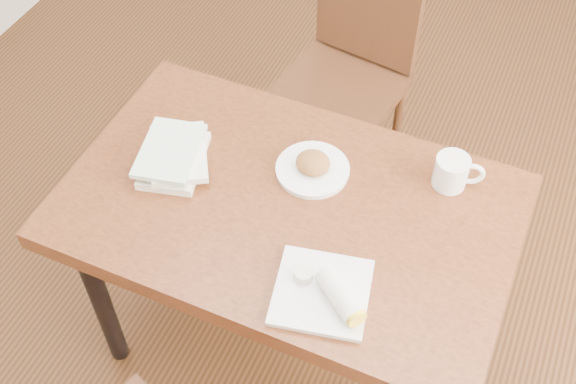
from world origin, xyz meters
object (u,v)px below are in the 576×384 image
at_px(table, 288,223).
at_px(chair_far, 351,61).
at_px(coffee_mug, 453,171).
at_px(plate_scone, 313,167).
at_px(book_stack, 174,156).
at_px(plate_burrito, 327,293).

distance_m(table, chair_far, 0.87).
bearing_deg(coffee_mug, plate_scone, -162.36).
relative_size(chair_far, book_stack, 3.45).
xyz_separation_m(plate_burrito, book_stack, (-0.56, 0.24, 0.01)).
height_order(chair_far, coffee_mug, chair_far).
xyz_separation_m(coffee_mug, plate_burrito, (-0.17, -0.48, -0.03)).
height_order(plate_burrito, book_stack, plate_burrito).
bearing_deg(plate_scone, plate_burrito, -62.49).
xyz_separation_m(plate_scone, coffee_mug, (0.36, 0.12, 0.03)).
bearing_deg(coffee_mug, plate_burrito, -109.84).
height_order(table, plate_scone, plate_scone).
bearing_deg(plate_burrito, coffee_mug, 70.16).
distance_m(table, plate_burrito, 0.33).
height_order(plate_scone, coffee_mug, coffee_mug).
bearing_deg(chair_far, book_stack, -104.82).
xyz_separation_m(table, book_stack, (-0.35, 0.01, 0.12)).
distance_m(coffee_mug, book_stack, 0.77).
bearing_deg(plate_scone, book_stack, -161.34).
relative_size(plate_scone, book_stack, 0.75).
height_order(coffee_mug, plate_burrito, coffee_mug).
relative_size(plate_scone, plate_burrito, 0.77).
bearing_deg(book_stack, coffee_mug, 18.16).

